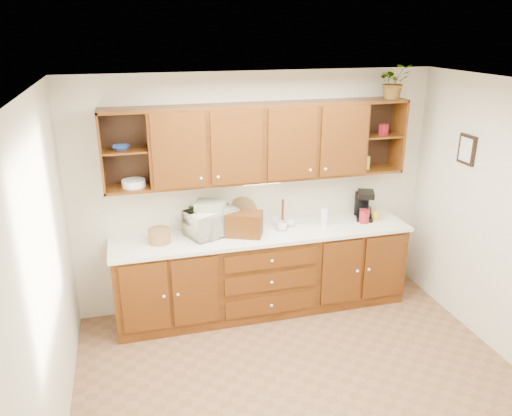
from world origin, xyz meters
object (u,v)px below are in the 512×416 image
microwave (211,222)px  coffee_maker (364,205)px  potted_plant (394,82)px  bread_box (244,224)px

microwave → coffee_maker: (1.78, 0.00, 0.02)m
microwave → potted_plant: size_ratio=1.38×
bread_box → coffee_maker: size_ratio=1.11×
potted_plant → microwave: bearing=179.6°
microwave → bread_box: bearing=-45.0°
coffee_maker → potted_plant: potted_plant is taller
bread_box → potted_plant: size_ratio=1.00×
coffee_maker → potted_plant: size_ratio=0.91×
microwave → bread_box: (0.33, -0.12, -0.01)m
bread_box → potted_plant: potted_plant is taller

